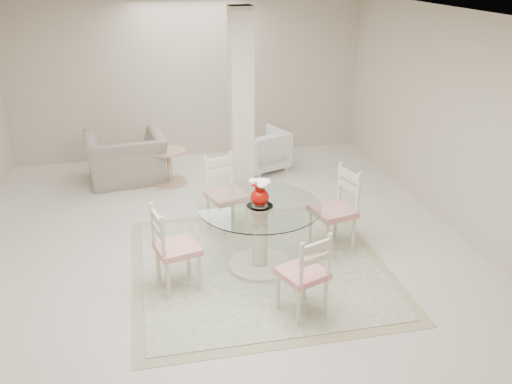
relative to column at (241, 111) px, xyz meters
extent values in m
plane|color=silver|center=(-0.50, -1.30, -1.35)|extent=(7.00, 7.00, 0.00)
cube|color=beige|center=(-0.50, 2.20, 0.00)|extent=(6.00, 0.02, 2.70)
cube|color=beige|center=(-0.50, -4.80, 0.00)|extent=(6.00, 0.02, 2.70)
cube|color=beige|center=(2.50, -1.30, 0.00)|extent=(0.02, 7.00, 2.70)
cube|color=white|center=(-0.50, -1.30, 1.35)|extent=(6.00, 7.00, 0.02)
cube|color=beige|center=(0.00, 0.00, 0.00)|extent=(0.30, 0.30, 2.70)
cube|color=tan|center=(-0.14, -1.81, -1.35)|extent=(2.86, 2.86, 0.01)
cube|color=beige|center=(-0.14, -1.81, -1.34)|extent=(2.62, 2.62, 0.01)
cylinder|color=beige|center=(-0.14, -1.81, -1.32)|extent=(0.71, 0.71, 0.05)
cylinder|color=beige|center=(-0.14, -1.81, -0.95)|extent=(0.18, 0.18, 0.73)
cylinder|color=beige|center=(-0.14, -1.81, -0.60)|extent=(0.29, 0.29, 0.03)
cylinder|color=white|center=(-0.14, -1.81, -0.58)|extent=(1.35, 1.35, 0.01)
ellipsoid|color=#AA0A05|center=(-0.14, -1.81, -0.48)|extent=(0.20, 0.20, 0.19)
cylinder|color=#AA0A05|center=(-0.14, -1.81, -0.36)|extent=(0.11, 0.11, 0.06)
cylinder|color=#AA0A05|center=(-0.14, -1.81, -0.32)|extent=(0.17, 0.17, 0.02)
ellipsoid|color=silver|center=(-0.14, -1.81, -0.29)|extent=(0.12, 0.12, 0.05)
ellipsoid|color=silver|center=(-0.08, -1.79, -0.31)|extent=(0.12, 0.12, 0.05)
ellipsoid|color=silver|center=(-0.19, -1.78, -0.30)|extent=(0.12, 0.12, 0.05)
ellipsoid|color=silver|center=(-0.13, -1.87, -0.31)|extent=(0.12, 0.12, 0.05)
ellipsoid|color=silver|center=(-0.09, -1.85, -0.30)|extent=(0.12, 0.12, 0.05)
cylinder|color=beige|center=(0.56, -1.46, -1.11)|extent=(0.05, 0.05, 0.47)
cylinder|color=beige|center=(0.65, -1.82, -1.11)|extent=(0.05, 0.05, 0.47)
cylinder|color=beige|center=(0.92, -1.36, -1.11)|extent=(0.05, 0.05, 0.47)
cylinder|color=beige|center=(1.01, -1.72, -1.11)|extent=(0.05, 0.05, 0.47)
cube|color=#B22513|center=(0.79, -1.59, -0.84)|extent=(0.55, 0.55, 0.07)
cube|color=beige|center=(0.99, -1.54, -0.49)|extent=(0.15, 0.41, 0.56)
cylinder|color=beige|center=(-0.47, -1.12, -1.12)|extent=(0.04, 0.04, 0.46)
cylinder|color=beige|center=(-0.12, -0.99, -1.12)|extent=(0.04, 0.04, 0.46)
cylinder|color=beige|center=(-0.59, -0.78, -1.12)|extent=(0.04, 0.04, 0.46)
cylinder|color=beige|center=(-0.25, -0.65, -1.12)|extent=(0.04, 0.04, 0.46)
cube|color=red|center=(-0.36, -0.88, -0.85)|extent=(0.57, 0.57, 0.07)
cube|color=beige|center=(-0.42, -0.70, -0.52)|extent=(0.39, 0.18, 0.54)
cylinder|color=beige|center=(-0.85, -2.15, -1.13)|extent=(0.04, 0.04, 0.44)
cylinder|color=beige|center=(-0.94, -1.82, -1.13)|extent=(0.04, 0.04, 0.44)
cylinder|color=beige|center=(-1.19, -2.24, -1.13)|extent=(0.04, 0.04, 0.44)
cylinder|color=beige|center=(-1.27, -1.90, -1.13)|extent=(0.04, 0.04, 0.44)
cube|color=red|center=(-1.06, -2.03, -0.88)|extent=(0.51, 0.51, 0.07)
cube|color=beige|center=(-1.25, -2.08, -0.56)|extent=(0.14, 0.38, 0.52)
cylinder|color=beige|center=(0.17, -2.52, -1.14)|extent=(0.04, 0.04, 0.42)
cylinder|color=beige|center=(-0.13, -2.64, -1.14)|extent=(0.04, 0.04, 0.42)
cylinder|color=beige|center=(0.30, -2.83, -1.14)|extent=(0.04, 0.04, 0.42)
cylinder|color=beige|center=(-0.01, -2.95, -1.14)|extent=(0.04, 0.04, 0.42)
cube|color=red|center=(0.08, -2.73, -0.89)|extent=(0.53, 0.53, 0.06)
cube|color=beige|center=(0.15, -2.90, -0.59)|extent=(0.36, 0.17, 0.50)
imported|color=gray|center=(-1.62, 1.16, -0.97)|extent=(1.29, 1.17, 0.76)
imported|color=white|center=(0.57, 1.24, -1.02)|extent=(0.94, 0.95, 0.67)
cylinder|color=#D9AE86|center=(-0.97, 0.93, -1.33)|extent=(0.50, 0.50, 0.04)
cylinder|color=#D9AE86|center=(-0.97, 0.93, -1.08)|extent=(0.07, 0.07, 0.48)
cylinder|color=#D9AE86|center=(-0.97, 0.93, -0.82)|extent=(0.52, 0.52, 0.03)
camera|label=1|loc=(-1.28, -7.01, 1.90)|focal=38.00mm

